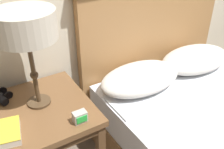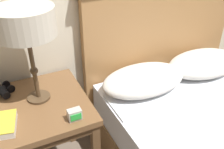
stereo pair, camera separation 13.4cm
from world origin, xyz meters
TOP-DOWN VIEW (x-y plane):
  - nightstand at (-0.49, 0.74)m, footprint 0.58×0.58m
  - table_lamp at (-0.46, 0.79)m, footprint 0.30×0.30m
  - book_on_nightstand at (-0.67, 0.62)m, footprint 0.15×0.20m
  - alarm_clock at (-0.33, 0.53)m, footprint 0.07×0.05m

SIDE VIEW (x-z plane):
  - nightstand at x=-0.49m, z-range 0.23..0.86m
  - book_on_nightstand at x=-0.67m, z-range 0.63..0.67m
  - alarm_clock at x=-0.33m, z-range 0.63..0.69m
  - table_lamp at x=-0.46m, z-range 0.81..1.35m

